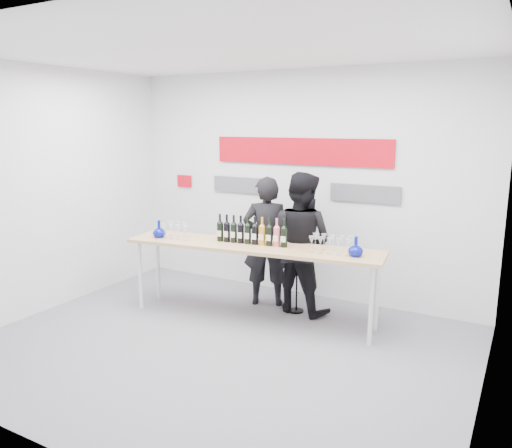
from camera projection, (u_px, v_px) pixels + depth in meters
name	position (u px, v px, depth m)	size (l,w,h in m)	color
ground	(219.00, 347.00, 5.25)	(5.00, 5.00, 0.00)	slate
back_wall	(300.00, 185.00, 6.67)	(5.00, 0.04, 3.00)	silver
signage	(295.00, 162.00, 6.61)	(3.38, 0.02, 0.79)	red
tasting_table	(252.00, 251.00, 5.84)	(3.12, 1.01, 0.92)	tan
wine_bottles	(251.00, 230.00, 5.83)	(0.89, 0.19, 0.33)	black
decanter_left	(159.00, 229.00, 6.19)	(0.16, 0.16, 0.21)	#07108A
decanter_right	(356.00, 246.00, 5.31)	(0.16, 0.16, 0.21)	#07108A
glasses_left	(176.00, 231.00, 6.16)	(0.38, 0.25, 0.18)	silver
glasses_right	(331.00, 244.00, 5.47)	(0.48, 0.27, 0.18)	silver
presenter_left	(266.00, 241.00, 6.36)	(0.61, 0.40, 1.67)	black
presenter_right	(300.00, 243.00, 6.13)	(0.85, 0.66, 1.74)	black
mic_stand	(297.00, 274.00, 6.14)	(0.19, 0.19, 1.60)	black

